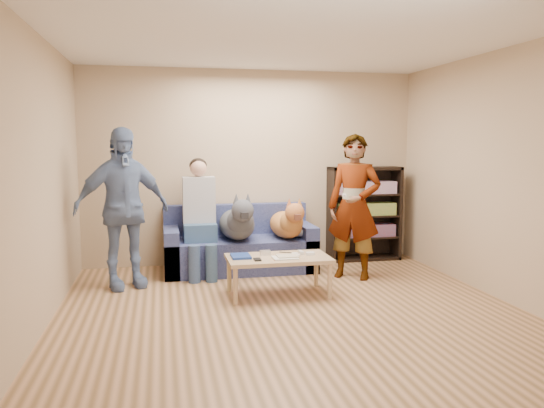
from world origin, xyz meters
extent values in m
plane|color=brown|center=(0.00, 0.00, 0.00)|extent=(5.00, 5.00, 0.00)
plane|color=white|center=(0.00, 0.00, 2.60)|extent=(5.00, 5.00, 0.00)
plane|color=tan|center=(0.00, 2.50, 1.30)|extent=(4.50, 0.00, 4.50)
plane|color=tan|center=(0.00, -2.50, 1.30)|extent=(4.50, 0.00, 4.50)
plane|color=tan|center=(-2.25, 0.00, 1.30)|extent=(0.00, 5.00, 5.00)
plane|color=tan|center=(2.25, 0.00, 1.30)|extent=(0.00, 5.00, 5.00)
ellipsoid|color=silver|center=(0.52, 1.96, 0.50)|extent=(0.43, 0.37, 0.15)
imported|color=gray|center=(1.05, 1.39, 0.87)|extent=(0.76, 0.70, 1.74)
imported|color=#697DA9|center=(-1.65, 1.52, 0.91)|extent=(1.15, 0.78, 1.81)
cube|color=silver|center=(0.85, 1.19, 1.03)|extent=(0.07, 0.12, 0.03)
cube|color=navy|center=(-0.40, 0.91, 0.43)|extent=(0.20, 0.26, 0.03)
cube|color=silver|center=(0.05, 0.76, 0.43)|extent=(0.26, 0.20, 0.02)
cube|color=#BAAD95|center=(0.08, 0.78, 0.44)|extent=(0.22, 0.17, 0.01)
cube|color=silver|center=(-0.12, 0.98, 0.45)|extent=(0.11, 0.06, 0.05)
cube|color=silver|center=(0.28, 0.96, 0.43)|extent=(0.04, 0.13, 0.03)
cube|color=white|center=(0.36, 0.88, 0.43)|extent=(0.09, 0.06, 0.03)
cylinder|color=white|center=(0.20, 0.84, 0.43)|extent=(0.07, 0.07, 0.02)
cylinder|color=white|center=(0.20, 0.92, 0.43)|extent=(0.07, 0.07, 0.02)
cylinder|color=orange|center=(-0.02, 0.70, 0.42)|extent=(0.13, 0.06, 0.01)
cylinder|color=black|center=(0.12, 1.04, 0.42)|extent=(0.13, 0.08, 0.01)
cube|color=black|center=(-0.25, 0.74, 0.43)|extent=(0.07, 0.12, 0.02)
cube|color=#515B93|center=(-0.25, 2.05, 0.21)|extent=(1.90, 0.85, 0.42)
cube|color=#515B93|center=(-0.25, 2.38, 0.62)|extent=(1.90, 0.18, 0.40)
cube|color=#515B93|center=(-1.11, 2.05, 0.29)|extent=(0.18, 0.85, 0.58)
cube|color=#515B93|center=(0.61, 2.05, 0.29)|extent=(0.18, 0.85, 0.58)
cube|color=#395A7F|center=(-0.76, 1.97, 0.53)|extent=(0.40, 0.38, 0.22)
cylinder|color=#394F7E|center=(-0.86, 1.55, 0.21)|extent=(0.14, 0.14, 0.47)
cylinder|color=#3A5780|center=(-0.66, 1.55, 0.21)|extent=(0.14, 0.14, 0.47)
cube|color=#A6A6AA|center=(-0.76, 2.07, 0.92)|extent=(0.40, 0.24, 0.58)
sphere|color=tan|center=(-0.76, 2.07, 1.32)|extent=(0.21, 0.21, 0.21)
ellipsoid|color=black|center=(-0.76, 2.10, 1.35)|extent=(0.22, 0.22, 0.19)
ellipsoid|color=#464A4F|center=(-0.29, 1.99, 0.61)|extent=(0.43, 0.90, 0.38)
sphere|color=#474950|center=(-0.29, 1.66, 0.70)|extent=(0.33, 0.33, 0.33)
sphere|color=#4D4E57|center=(-0.29, 1.49, 0.85)|extent=(0.26, 0.26, 0.26)
cube|color=black|center=(-0.29, 1.36, 0.81)|extent=(0.08, 0.13, 0.08)
cone|color=#46494F|center=(-0.36, 1.51, 0.98)|extent=(0.08, 0.08, 0.13)
cone|color=#50535B|center=(-0.22, 1.51, 0.98)|extent=(0.08, 0.08, 0.13)
cylinder|color=#4F5259|center=(-0.29, 2.41, 0.57)|extent=(0.05, 0.29, 0.17)
ellipsoid|color=#C0643A|center=(0.34, 1.96, 0.59)|extent=(0.39, 0.81, 0.34)
sphere|color=#C3813B|center=(0.34, 1.66, 0.67)|extent=(0.29, 0.29, 0.29)
sphere|color=#C05E3A|center=(0.34, 1.50, 0.80)|extent=(0.23, 0.23, 0.23)
cube|color=#532B1C|center=(0.34, 1.39, 0.77)|extent=(0.07, 0.11, 0.07)
cone|color=#BD6839|center=(0.28, 1.52, 0.92)|extent=(0.07, 0.07, 0.11)
cone|color=#B47A37|center=(0.40, 1.52, 0.92)|extent=(0.07, 0.07, 0.11)
cylinder|color=#B46237|center=(0.34, 2.35, 0.55)|extent=(0.04, 0.26, 0.15)
cube|color=tan|center=(0.00, 0.86, 0.40)|extent=(1.10, 0.60, 0.04)
cylinder|color=tan|center=(-0.50, 0.61, 0.19)|extent=(0.05, 0.05, 0.38)
cylinder|color=tan|center=(0.50, 0.61, 0.19)|extent=(0.05, 0.05, 0.38)
cylinder|color=tan|center=(-0.50, 1.11, 0.19)|extent=(0.05, 0.05, 0.38)
cylinder|color=tan|center=(0.50, 1.11, 0.19)|extent=(0.05, 0.05, 0.38)
cube|color=black|center=(1.07, 2.32, 0.65)|extent=(0.04, 0.34, 1.30)
cube|color=black|center=(2.03, 2.32, 0.65)|extent=(0.04, 0.34, 1.30)
cube|color=black|center=(1.55, 2.32, 1.28)|extent=(1.00, 0.34, 0.04)
cube|color=black|center=(1.55, 2.32, 0.02)|extent=(1.00, 0.34, 0.04)
cube|color=black|center=(1.55, 2.48, 0.65)|extent=(1.00, 0.02, 1.30)
cube|color=black|center=(1.55, 2.32, 0.32)|extent=(0.94, 0.32, 0.03)
cube|color=black|center=(1.55, 2.32, 0.62)|extent=(0.94, 0.32, 0.02)
cube|color=black|center=(1.55, 2.32, 0.92)|extent=(0.94, 0.32, 0.02)
cube|color=#B23333|center=(1.55, 2.30, 0.42)|extent=(0.84, 0.24, 0.17)
cube|color=gold|center=(1.55, 2.30, 0.72)|extent=(0.84, 0.24, 0.17)
cube|color=#994C99|center=(1.55, 2.30, 1.02)|extent=(0.84, 0.24, 0.17)
camera|label=1|loc=(-1.21, -4.58, 1.64)|focal=35.00mm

